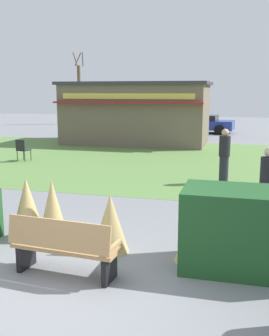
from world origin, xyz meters
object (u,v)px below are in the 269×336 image
at_px(park_bench, 63,247).
at_px(parked_car_west_slot, 127,122).
at_px(food_kiosk, 136,113).
at_px(person_strolling, 224,156).
at_px(tree_left_bg, 79,93).
at_px(cafe_chair_west, 22,148).
at_px(parked_car_center_slot, 201,123).
at_px(person_standing, 268,186).

height_order(park_bench, parked_car_west_slot, parked_car_west_slot).
xyz_separation_m(food_kiosk, person_strolling, (5.07, -8.86, -0.78)).
xyz_separation_m(park_bench, tree_left_bg, (-10.85, 27.17, 2.12)).
height_order(food_kiosk, person_strolling, food_kiosk).
relative_size(cafe_chair_west, parked_car_west_slot, 0.21).
bearing_deg(food_kiosk, park_bench, -79.44).
xyz_separation_m(park_bench, parked_car_center_slot, (-0.11, 22.39, 0.16)).
bearing_deg(parked_car_west_slot, parked_car_center_slot, 0.01).
height_order(food_kiosk, parked_car_center_slot, food_kiosk).
height_order(cafe_chair_west, parked_car_center_slot, parked_car_center_slot).
relative_size(park_bench, food_kiosk, 0.22).
bearing_deg(parked_car_center_slot, cafe_chair_west, -114.01).
bearing_deg(tree_left_bg, parked_car_west_slot, -40.93).
distance_m(food_kiosk, cafe_chair_west, 7.56).
height_order(cafe_chair_west, tree_left_bg, tree_left_bg).
relative_size(food_kiosk, parked_car_west_slot, 1.80).
bearing_deg(parked_car_west_slot, tree_left_bg, 139.07).
relative_size(parked_car_west_slot, parked_car_center_slot, 0.99).
bearing_deg(parked_car_center_slot, tree_left_bg, 155.97).
distance_m(cafe_chair_west, person_strolling, 8.31).
distance_m(park_bench, parked_car_west_slot, 23.01).
height_order(person_standing, parked_car_west_slot, person_standing).
bearing_deg(cafe_chair_west, food_kiosk, 66.39).
bearing_deg(cafe_chair_west, parked_car_center_slot, 65.99).
distance_m(person_standing, tree_left_bg, 27.69).
bearing_deg(parked_car_center_slot, person_standing, -80.33).
distance_m(food_kiosk, tree_left_bg, 13.66).
distance_m(park_bench, person_strolling, 7.48).
distance_m(cafe_chair_west, tree_left_bg, 18.74).
relative_size(food_kiosk, parked_car_center_slot, 1.79).
distance_m(person_strolling, parked_car_west_slot, 16.91).
bearing_deg(park_bench, food_kiosk, 100.56).
relative_size(park_bench, parked_car_center_slot, 0.40).
bearing_deg(park_bench, person_strolling, 73.88).
height_order(food_kiosk, tree_left_bg, tree_left_bg).
relative_size(park_bench, parked_car_west_slot, 0.40).
relative_size(person_strolling, parked_car_west_slot, 0.39).
xyz_separation_m(person_standing, tree_left_bg, (-13.98, 23.83, 1.74)).
relative_size(person_strolling, tree_left_bg, 0.29).
height_order(cafe_chair_west, person_strolling, person_strolling).
relative_size(cafe_chair_west, person_standing, 0.53).
distance_m(park_bench, food_kiosk, 16.36).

